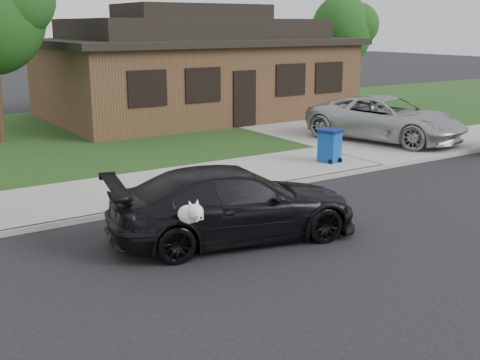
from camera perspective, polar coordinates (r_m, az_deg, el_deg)
ground at (r=12.51m, az=12.99°, el=-4.29°), size 120.00×120.00×0.00m
sidewalk at (r=16.20m, az=0.28°, el=0.62°), size 60.00×3.00×0.12m
curb at (r=15.01m, az=3.42°, el=-0.54°), size 60.00×0.12×0.12m
lawn at (r=23.17m, az=-10.68°, el=4.61°), size 60.00×13.00×0.13m
driveway at (r=23.63m, az=5.81°, el=4.99°), size 4.50×13.00×0.14m
sedan at (r=11.30m, az=-0.59°, el=-2.26°), size 5.05×2.87×1.38m
minivan at (r=20.95m, az=13.68°, el=5.68°), size 3.87×5.81×1.48m
recycling_bin at (r=17.46m, az=8.51°, el=3.27°), size 0.72×0.72×0.94m
house at (r=26.43m, az=-4.45°, el=10.54°), size 12.60×8.60×4.65m
tree_1 at (r=30.65m, az=9.94°, el=13.87°), size 3.15×3.00×5.25m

